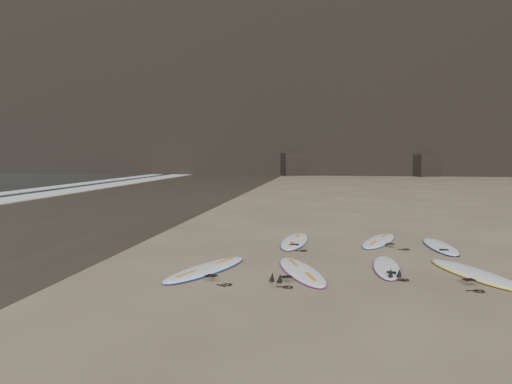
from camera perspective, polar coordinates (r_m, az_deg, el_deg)
ground at (r=11.29m, az=17.75°, el=-8.47°), size 240.00×240.00×0.00m
wet_sand at (r=23.79m, az=-19.64°, el=-1.77°), size 12.00×200.00×0.01m
surfboard_0 at (r=10.70m, az=-5.69°, el=-8.71°), size 1.61×2.80×0.10m
surfboard_1 at (r=10.51m, az=5.21°, el=-8.96°), size 1.47×2.69×0.09m
surfboard_2 at (r=11.20m, az=14.70°, el=-8.28°), size 0.64×2.28×0.08m
surfboard_3 at (r=11.17m, az=23.72°, el=-8.50°), size 1.68×2.82×0.10m
surfboard_5 at (r=13.98m, az=4.44°, el=-5.57°), size 0.83×2.77×0.10m
surfboard_6 at (r=14.40m, az=13.86°, el=-5.40°), size 1.43×2.70×0.09m
surfboard_7 at (r=14.03m, az=20.31°, el=-5.82°), size 0.77×2.50×0.09m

